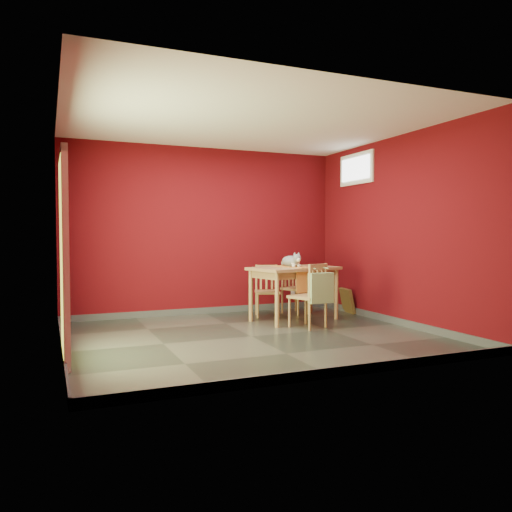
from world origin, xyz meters
name	(u,v)px	position (x,y,z in m)	size (l,w,h in m)	color
ground	(252,336)	(0.00, 0.00, 0.00)	(4.50, 4.50, 0.00)	#2D342D
room_shell	(252,332)	(0.00, 0.00, 0.05)	(4.50, 4.50, 4.50)	#52080E
doorway	(63,251)	(-2.23, -0.40, 1.12)	(0.06, 1.01, 2.13)	#B7D838
window	(356,169)	(2.23, 1.00, 2.35)	(0.05, 0.90, 0.50)	white
outlet_plate	(293,291)	(1.60, 1.99, 0.30)	(0.08, 0.01, 0.12)	silver
dining_table	(294,274)	(1.04, 0.86, 0.71)	(1.43, 1.04, 0.81)	#A57C4D
table_runner	(298,271)	(1.04, 0.74, 0.75)	(0.49, 0.77, 0.36)	#C17931
chair_far_left	(267,290)	(0.83, 1.39, 0.41)	(0.48, 0.48, 0.81)	#A57C4D
chair_far_right	(295,287)	(1.38, 1.49, 0.43)	(0.52, 0.52, 0.85)	#A57C4D
chair_near	(310,295)	(0.97, 0.24, 0.46)	(0.55, 0.55, 0.90)	#A57C4D
tote_bag	(321,288)	(1.03, 0.03, 0.57)	(0.34, 0.20, 0.48)	#85A368
cat	(291,259)	(1.03, 0.94, 0.92)	(0.24, 0.47, 0.23)	slate
picture_frame	(347,301)	(2.19, 1.17, 0.20)	(0.19, 0.42, 0.41)	brown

